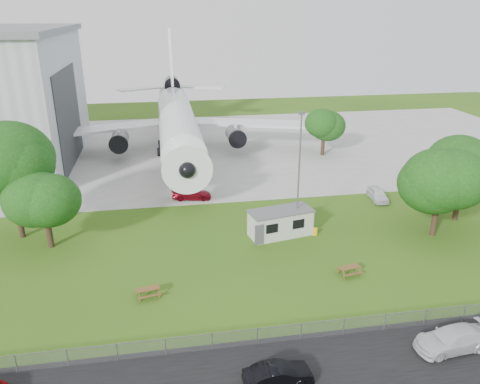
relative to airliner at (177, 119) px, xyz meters
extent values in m
plane|color=#457019|center=(2.00, -35.86, -5.27)|extent=(160.00, 160.00, 0.00)
cube|color=#B7B7B2|center=(2.00, 2.14, -5.25)|extent=(120.00, 46.00, 0.03)
cube|color=#2D3033|center=(-14.93, -2.86, 1.48)|extent=(0.16, 16.00, 12.96)
cylinder|color=white|center=(0.00, -1.86, -0.17)|extent=(5.40, 34.00, 5.40)
cone|color=white|center=(0.00, -20.86, -0.17)|extent=(5.40, 5.50, 5.40)
cone|color=white|center=(0.00, 19.14, 0.63)|extent=(4.86, 9.00, 4.86)
cube|color=white|center=(-12.50, 1.34, -1.37)|extent=(21.36, 10.77, 0.36)
cube|color=white|center=(12.50, 1.34, -1.37)|extent=(21.36, 10.77, 0.36)
cube|color=white|center=(0.00, 19.14, 6.33)|extent=(0.46, 9.96, 12.17)
cylinder|color=#515459|center=(-8.50, -2.36, -2.27)|extent=(2.50, 4.20, 2.50)
cylinder|color=#515459|center=(8.50, -2.36, -2.27)|extent=(2.50, 4.20, 2.50)
cylinder|color=#515459|center=(0.00, 18.14, 2.63)|extent=(2.60, 4.50, 2.60)
cylinder|color=black|center=(0.00, -17.36, -4.07)|extent=(0.36, 0.36, 2.40)
cylinder|color=black|center=(-2.80, -0.86, -4.07)|extent=(0.44, 0.44, 2.40)
cylinder|color=black|center=(2.80, -0.86, -4.07)|extent=(0.44, 0.44, 2.40)
cube|color=beige|center=(8.50, -29.86, -4.02)|extent=(6.38, 3.66, 2.50)
cube|color=#59595B|center=(8.50, -29.86, -2.71)|extent=(6.62, 3.89, 0.12)
cylinder|color=gold|center=(11.90, -30.46, -4.92)|extent=(0.50, 0.50, 0.70)
cube|color=gray|center=(2.00, -45.36, -5.27)|extent=(58.00, 0.04, 1.30)
cylinder|color=slate|center=(10.20, -29.66, 0.73)|extent=(0.16, 0.16, 12.00)
cylinder|color=#382619|center=(-16.43, -26.01, -3.20)|extent=(0.56, 0.56, 4.14)
sphere|color=#256017|center=(-16.43, -26.01, 1.86)|extent=(8.49, 8.49, 8.49)
cylinder|color=#382619|center=(-13.25, -28.63, -3.77)|extent=(0.56, 0.56, 3.00)
sphere|color=#256017|center=(-13.25, -28.63, -0.10)|extent=(6.22, 6.22, 6.22)
cylinder|color=#382619|center=(23.35, -32.36, -3.67)|extent=(0.56, 0.56, 3.21)
sphere|color=#256017|center=(23.35, -32.36, 0.25)|extent=(7.49, 7.49, 7.49)
cylinder|color=#382619|center=(27.64, -29.48, -3.56)|extent=(0.56, 0.56, 3.41)
sphere|color=#256017|center=(27.64, -29.48, 0.61)|extent=(7.08, 7.08, 7.08)
cylinder|color=#382619|center=(21.51, -4.74, -3.99)|extent=(0.56, 0.56, 2.56)
sphere|color=#256017|center=(21.51, -4.74, -0.87)|extent=(5.40, 5.40, 5.40)
imported|color=black|center=(3.49, -49.03, -4.59)|extent=(4.21, 1.73, 1.36)
imported|color=silver|center=(15.48, -47.88, -4.53)|extent=(5.26, 2.48, 1.48)
imported|color=white|center=(21.91, -23.01, -4.56)|extent=(2.15, 4.34, 1.42)
imported|color=silver|center=(28.75, -21.94, -4.46)|extent=(1.80, 4.92, 1.61)
imported|color=maroon|center=(0.61, -19.08, -4.61)|extent=(4.74, 2.45, 1.31)
camera|label=1|loc=(-2.37, -69.99, 15.52)|focal=35.00mm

